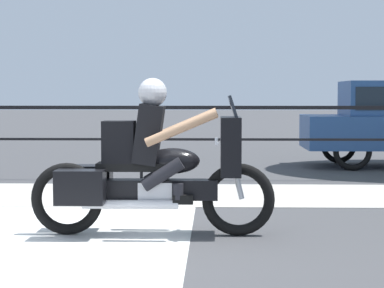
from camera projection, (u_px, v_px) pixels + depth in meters
ground_plane at (89, 242)px, 7.24m from camera, size 120.00×120.00×0.00m
sidewalk_band at (129, 194)px, 10.63m from camera, size 44.00×2.40×0.01m
crosswalk_band at (0, 245)px, 7.06m from camera, size 3.58×6.00×0.01m
fence_railing at (141, 122)px, 12.37m from camera, size 36.00×0.05×1.24m
motorcycle at (151, 167)px, 7.53m from camera, size 2.47×0.76×1.59m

